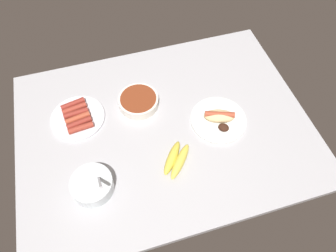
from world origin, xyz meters
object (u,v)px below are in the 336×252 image
at_px(plate_sausages, 77,117).
at_px(bowl_coleslaw, 92,185).
at_px(bowl_chili, 139,101).
at_px(plate_hotdog_assembled, 219,118).
at_px(banana_bunch, 176,160).

bearing_deg(plate_sausages, bowl_coleslaw, -86.92).
bearing_deg(bowl_chili, plate_hotdog_assembled, -30.68).
relative_size(plate_sausages, bowl_coleslaw, 1.49).
height_order(plate_sausages, bowl_coleslaw, bowl_coleslaw).
bearing_deg(banana_bunch, bowl_chili, 103.37).
bearing_deg(banana_bunch, plate_hotdog_assembled, 29.98).
xyz_separation_m(plate_sausages, bowl_coleslaw, (0.02, -0.33, 0.02)).
bearing_deg(bowl_chili, banana_bunch, -76.63).
relative_size(bowl_chili, bowl_coleslaw, 1.13).
bearing_deg(plate_sausages, banana_bunch, -42.50).
xyz_separation_m(banana_bunch, plate_hotdog_assembled, (0.23, 0.13, -0.00)).
height_order(banana_bunch, plate_hotdog_assembled, plate_hotdog_assembled).
xyz_separation_m(banana_bunch, plate_sausages, (-0.34, 0.31, -0.01)).
xyz_separation_m(plate_hotdog_assembled, bowl_coleslaw, (-0.55, -0.15, 0.01)).
height_order(banana_bunch, plate_sausages, banana_bunch).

